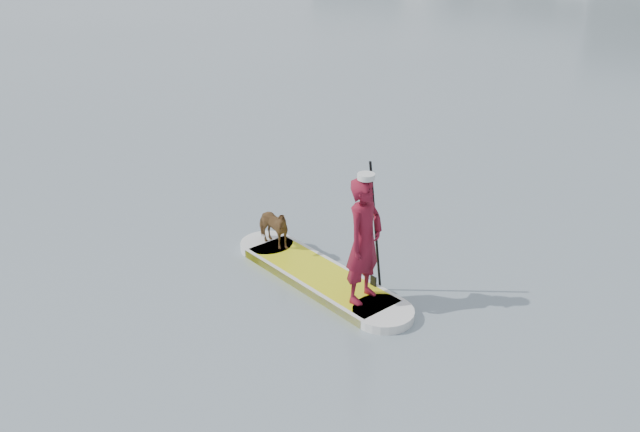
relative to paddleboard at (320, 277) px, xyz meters
The scene contains 6 objects.
ground 2.23m from the paddleboard, 52.33° to the left, with size 140.00×140.00×0.00m, color slate.
paddleboard is the anchor object (origin of this frame).
paddler 1.25m from the paddleboard, 10.13° to the right, with size 0.61×0.40×1.68m, color maroon.
white_cap 1.97m from the paddleboard, 10.13° to the right, with size 0.22×0.22×0.07m, color silver.
dog 1.17m from the paddleboard, 169.87° to the left, with size 0.34×0.74×0.62m, color #51341C.
paddle 1.09m from the paddleboard, 14.28° to the left, with size 0.10×0.30×2.00m.
Camera 1 is at (4.16, -8.47, 5.04)m, focal length 40.00 mm.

